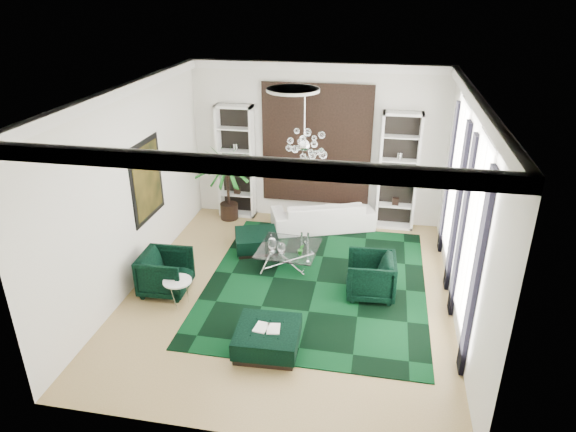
% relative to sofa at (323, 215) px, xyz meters
% --- Properties ---
extents(floor, '(6.00, 7.00, 0.02)m').
position_rel_sofa_xyz_m(floor, '(-0.27, -2.91, -0.36)').
color(floor, tan).
rests_on(floor, ground).
extents(ceiling, '(6.00, 7.00, 0.02)m').
position_rel_sofa_xyz_m(ceiling, '(-0.27, -2.91, 3.46)').
color(ceiling, white).
rests_on(ceiling, ground).
extents(wall_back, '(6.00, 0.02, 3.80)m').
position_rel_sofa_xyz_m(wall_back, '(-0.27, 0.60, 1.55)').
color(wall_back, silver).
rests_on(wall_back, ground).
extents(wall_front, '(6.00, 0.02, 3.80)m').
position_rel_sofa_xyz_m(wall_front, '(-0.27, -6.42, 1.55)').
color(wall_front, silver).
rests_on(wall_front, ground).
extents(wall_left, '(0.02, 7.00, 3.80)m').
position_rel_sofa_xyz_m(wall_left, '(-3.28, -2.91, 1.55)').
color(wall_left, silver).
rests_on(wall_left, ground).
extents(wall_right, '(0.02, 7.00, 3.80)m').
position_rel_sofa_xyz_m(wall_right, '(2.74, -2.91, 1.55)').
color(wall_right, silver).
rests_on(wall_right, ground).
extents(crown_molding, '(6.00, 7.00, 0.18)m').
position_rel_sofa_xyz_m(crown_molding, '(-0.27, -2.91, 3.35)').
color(crown_molding, white).
rests_on(crown_molding, ceiling).
extents(ceiling_medallion, '(0.90, 0.90, 0.05)m').
position_rel_sofa_xyz_m(ceiling_medallion, '(-0.27, -2.61, 3.42)').
color(ceiling_medallion, white).
rests_on(ceiling_medallion, ceiling).
extents(tapestry, '(2.50, 0.06, 2.80)m').
position_rel_sofa_xyz_m(tapestry, '(-0.27, 0.55, 1.55)').
color(tapestry, black).
rests_on(tapestry, wall_back).
extents(shelving_left, '(0.90, 0.38, 2.80)m').
position_rel_sofa_xyz_m(shelving_left, '(-2.22, 0.40, 1.05)').
color(shelving_left, white).
rests_on(shelving_left, floor).
extents(shelving_right, '(0.90, 0.38, 2.80)m').
position_rel_sofa_xyz_m(shelving_right, '(1.68, 0.40, 1.05)').
color(shelving_right, white).
rests_on(shelving_right, floor).
extents(painting, '(0.04, 1.30, 1.60)m').
position_rel_sofa_xyz_m(painting, '(-3.24, -2.31, 1.50)').
color(painting, black).
rests_on(painting, wall_left).
extents(window_near, '(0.03, 1.10, 2.90)m').
position_rel_sofa_xyz_m(window_near, '(2.72, -3.81, 1.55)').
color(window_near, white).
rests_on(window_near, wall_right).
extents(curtain_near_a, '(0.07, 0.30, 3.25)m').
position_rel_sofa_xyz_m(curtain_near_a, '(2.69, -4.59, 1.30)').
color(curtain_near_a, black).
rests_on(curtain_near_a, floor).
extents(curtain_near_b, '(0.07, 0.30, 3.25)m').
position_rel_sofa_xyz_m(curtain_near_b, '(2.69, -3.03, 1.30)').
color(curtain_near_b, black).
rests_on(curtain_near_b, floor).
extents(window_far, '(0.03, 1.10, 2.90)m').
position_rel_sofa_xyz_m(window_far, '(2.72, -1.41, 1.55)').
color(window_far, white).
rests_on(window_far, wall_right).
extents(curtain_far_a, '(0.07, 0.30, 3.25)m').
position_rel_sofa_xyz_m(curtain_far_a, '(2.69, -2.19, 1.30)').
color(curtain_far_a, black).
rests_on(curtain_far_a, floor).
extents(curtain_far_b, '(0.07, 0.30, 3.25)m').
position_rel_sofa_xyz_m(curtain_far_b, '(2.69, -0.63, 1.30)').
color(curtain_far_b, black).
rests_on(curtain_far_b, floor).
extents(rug, '(4.20, 5.00, 0.02)m').
position_rel_sofa_xyz_m(rug, '(0.20, -2.49, -0.34)').
color(rug, black).
rests_on(rug, floor).
extents(sofa, '(2.57, 1.71, 0.70)m').
position_rel_sofa_xyz_m(sofa, '(0.00, 0.00, 0.00)').
color(sofa, silver).
rests_on(sofa, floor).
extents(armchair_left, '(0.93, 0.90, 0.81)m').
position_rel_sofa_xyz_m(armchair_left, '(-2.58, -3.32, 0.06)').
color(armchair_left, black).
rests_on(armchair_left, floor).
extents(armchair_right, '(0.94, 0.92, 0.81)m').
position_rel_sofa_xyz_m(armchair_right, '(1.24, -2.73, 0.06)').
color(armchair_right, black).
rests_on(armchair_right, floor).
extents(coffee_table, '(1.28, 1.28, 0.41)m').
position_rel_sofa_xyz_m(coffee_table, '(-0.47, -1.92, -0.14)').
color(coffee_table, white).
rests_on(coffee_table, floor).
extents(ottoman_side, '(1.14, 1.14, 0.40)m').
position_rel_sofa_xyz_m(ottoman_side, '(-1.29, -1.37, -0.15)').
color(ottoman_side, black).
rests_on(ottoman_side, floor).
extents(ottoman_front, '(1.04, 1.04, 0.40)m').
position_rel_sofa_xyz_m(ottoman_front, '(-0.30, -4.64, -0.15)').
color(ottoman_front, black).
rests_on(ottoman_front, floor).
extents(book, '(0.42, 0.28, 0.03)m').
position_rel_sofa_xyz_m(book, '(-0.30, -4.64, 0.07)').
color(book, white).
rests_on(book, ottoman_front).
extents(side_table, '(0.66, 0.66, 0.50)m').
position_rel_sofa_xyz_m(side_table, '(-2.18, -3.71, -0.10)').
color(side_table, white).
rests_on(side_table, floor).
extents(palm, '(1.87, 1.87, 2.40)m').
position_rel_sofa_xyz_m(palm, '(-2.37, 0.12, 0.85)').
color(palm, '#185F1B').
rests_on(palm, floor).
extents(chandelier, '(0.87, 0.87, 0.72)m').
position_rel_sofa_xyz_m(chandelier, '(-0.05, -2.70, 2.50)').
color(chandelier, white).
rests_on(chandelier, ceiling).
extents(table_plant, '(0.16, 0.15, 0.24)m').
position_rel_sofa_xyz_m(table_plant, '(-0.17, -2.17, 0.18)').
color(table_plant, '#185F1B').
rests_on(table_plant, coffee_table).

